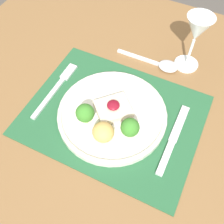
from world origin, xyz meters
name	(u,v)px	position (x,y,z in m)	size (l,w,h in m)	color
ground_plane	(113,196)	(0.00, 0.00, 0.00)	(8.00, 8.00, 0.00)	#4C4742
dining_table	(113,133)	(0.00, 0.00, 0.64)	(1.13, 1.08, 0.73)	brown
placemat	(113,115)	(0.00, 0.00, 0.73)	(0.44, 0.34, 0.00)	#235633
dinner_plate	(111,115)	(0.00, -0.01, 0.75)	(0.28, 0.28, 0.07)	silver
fork	(58,86)	(-0.18, 0.02, 0.74)	(0.02, 0.21, 0.01)	silver
knife	(171,143)	(0.16, -0.01, 0.74)	(0.02, 0.21, 0.01)	silver
spoon	(163,65)	(0.06, 0.22, 0.74)	(0.19, 0.05, 0.02)	silver
wine_glass_near	(197,32)	(0.12, 0.25, 0.85)	(0.07, 0.07, 0.17)	white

